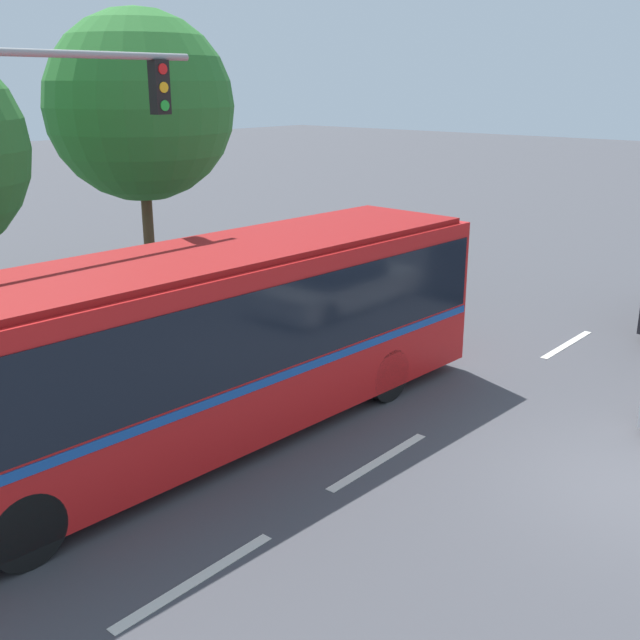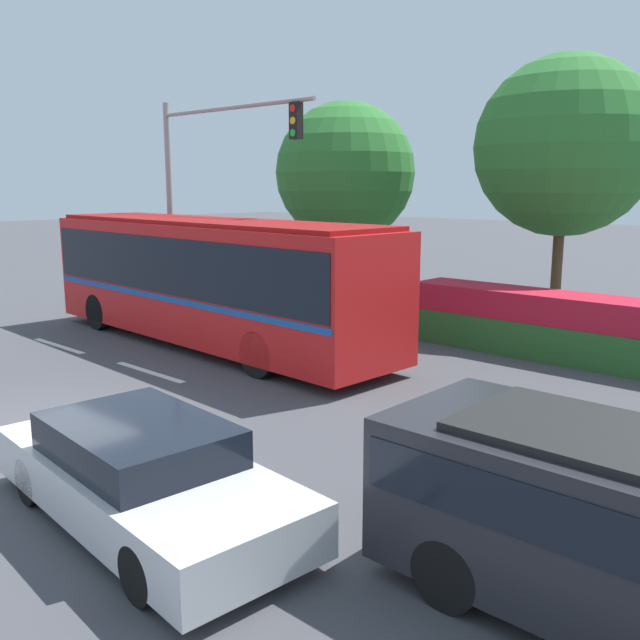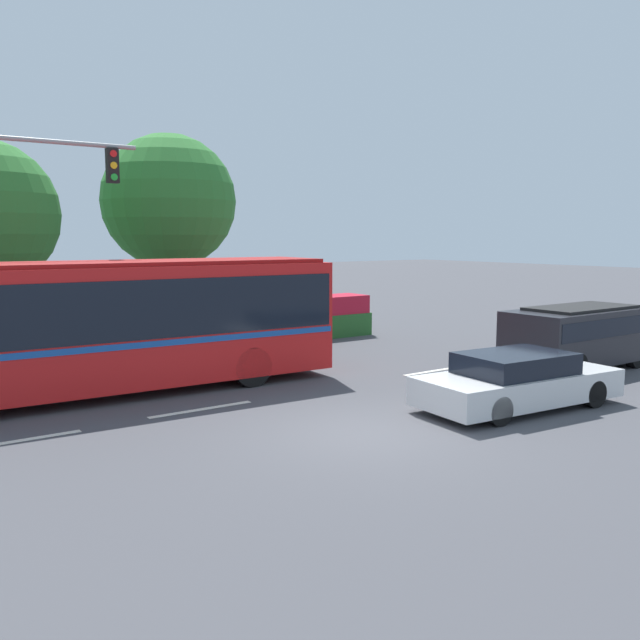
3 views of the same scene
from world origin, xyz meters
name	(u,v)px [view 2 (image 2 of 3)]	position (x,y,z in m)	size (l,w,h in m)	color
ground_plane	(35,433)	(0.00, 0.00, 0.00)	(140.00, 140.00, 0.00)	#444449
city_bus	(209,274)	(-2.95, 6.01, 1.80)	(11.26, 3.05, 3.15)	red
sedan_foreground	(143,474)	(3.91, -0.48, 0.59)	(4.86, 2.27, 1.23)	silver
traffic_light_pole	(203,173)	(-5.78, 8.12, 4.33)	(6.26, 0.24, 6.44)	gray
flowering_hedge	(570,328)	(4.42, 10.58, 0.75)	(8.04, 1.41, 1.52)	#286028
street_tree_left	(345,173)	(-4.40, 12.90, 4.39)	(4.58, 4.58, 6.69)	brown
street_tree_centre	(565,147)	(2.31, 14.49, 5.04)	(5.01, 5.01, 7.55)	brown
lane_stripe_near	(59,346)	(-5.62, 3.26, 0.01)	(2.40, 0.16, 0.01)	silver
lane_stripe_mid	(149,372)	(-1.81, 3.39, 0.01)	(2.40, 0.16, 0.01)	silver
lane_stripe_far	(434,459)	(5.42, 3.47, 0.01)	(2.40, 0.16, 0.01)	silver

